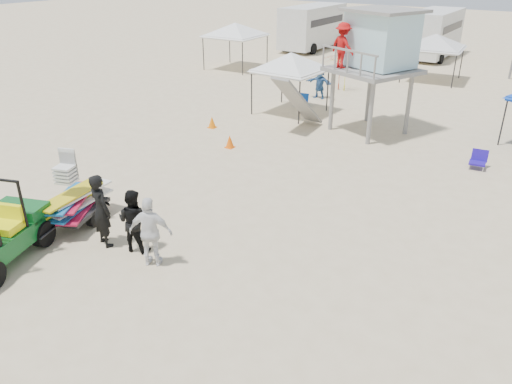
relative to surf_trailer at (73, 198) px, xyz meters
The scene contains 18 objects.
ground 4.20m from the surf_trailer, 11.46° to the right, with size 140.00×140.00×0.00m, color beige.
surf_trailer is the anchor object (origin of this frame).
man_left 1.56m from the surf_trailer, 11.21° to the right, with size 0.71×0.47×1.95m, color black.
man_mid 2.37m from the surf_trailer, ahead, with size 0.81×0.63×1.66m, color black.
man_right 3.23m from the surf_trailer, ahead, with size 1.04×0.43×1.78m, color white.
lifeguard_tower 13.00m from the surf_trailer, 73.60° to the left, with size 3.91×3.91×4.80m.
canopy_white_a 12.84m from the surf_trailer, 92.23° to the left, with size 2.84×2.84×3.20m.
canopy_white_b 21.47m from the surf_trailer, 113.58° to the left, with size 3.27×3.27×3.29m.
canopy_white_c 23.45m from the surf_trailer, 82.32° to the left, with size 3.36×3.36×3.08m.
umbrella_a 18.01m from the surf_trailer, 91.46° to the left, with size 2.14×2.19×1.97m, color #B62E13.
umbrella_b 17.96m from the surf_trailer, 90.09° to the left, with size 2.04×2.08×1.88m, color yellow.
cone_near 9.10m from the surf_trailer, 103.57° to the left, with size 0.34×0.34×0.50m, color orange.
cone_far 7.28m from the surf_trailer, 90.23° to the left, with size 0.34×0.34×0.50m, color #FF5F08.
beach_chair_a 13.94m from the surf_trailer, 92.08° to the left, with size 0.61×0.65×0.64m.
beach_chair_b 13.42m from the surf_trailer, 50.98° to the left, with size 0.59×0.64×0.64m.
rv_far_left 30.26m from the surf_trailer, 105.26° to the left, with size 2.64×6.80×3.25m.
rv_mid_left 30.71m from the surf_trailer, 88.05° to the left, with size 2.65×6.50×3.25m.
distant_beachgoers 16.92m from the surf_trailer, 70.00° to the left, with size 15.15×14.43×1.80m.
Camera 1 is at (6.85, -6.61, 6.79)m, focal length 35.00 mm.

